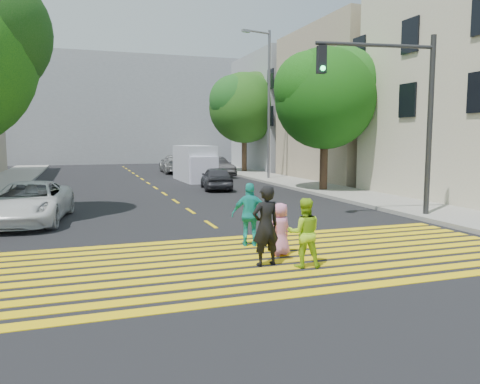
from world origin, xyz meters
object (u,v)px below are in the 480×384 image
white_van (195,164)px  white_sedan (29,202)px  dark_car_parked (214,167)px  tree_right_near (326,93)px  pedestrian_extra (250,215)px  tree_right_far (245,104)px  pedestrian_woman (304,233)px  pedestrian_man (266,226)px  traffic_signal (400,101)px  silver_car (174,164)px  pedestrian_child (280,229)px  dark_car_near (216,178)px

white_van → white_sedan: bearing=-125.2°
dark_car_parked → white_van: size_ratio=0.88×
tree_right_near → pedestrian_extra: 13.80m
tree_right_far → pedestrian_woman: bearing=-106.8°
pedestrian_man → dark_car_parked: size_ratio=0.41×
tree_right_far → dark_car_parked: 6.83m
white_sedan → white_van: size_ratio=0.99×
white_van → tree_right_far: bearing=45.7°
pedestrian_woman → traffic_signal: size_ratio=0.24×
tree_right_near → dark_car_parked: tree_right_near is taller
pedestrian_man → white_van: 20.96m
silver_car → white_van: size_ratio=1.01×
pedestrian_child → traffic_signal: 7.63m
white_sedan → traffic_signal: size_ratio=0.78×
pedestrian_child → white_van: 20.17m
tree_right_far → silver_car: 7.52m
pedestrian_extra → white_sedan: 8.09m
dark_car_near → silver_car: silver_car is taller
tree_right_near → white_van: tree_right_near is taller
tree_right_near → pedestrian_child: size_ratio=5.92×
white_sedan → traffic_signal: traffic_signal is taller
tree_right_near → tree_right_far: size_ratio=0.92×
tree_right_near → pedestrian_man: 15.41m
dark_car_near → silver_car: 13.17m
pedestrian_man → white_sedan: pedestrian_man is taller
traffic_signal → pedestrian_man: bearing=-139.6°
dark_car_parked → traffic_signal: size_ratio=0.70×
pedestrian_woman → pedestrian_extra: (-0.43, 2.26, 0.07)m
tree_right_far → silver_car: (-5.51, 1.70, -4.83)m
dark_car_parked → white_van: white_van is taller
silver_car → white_van: white_van is taller
pedestrian_man → pedestrian_woman: size_ratio=1.17×
white_sedan → dark_car_near: size_ratio=1.31×
pedestrian_woman → white_van: white_van is taller
pedestrian_man → pedestrian_child: pedestrian_man is taller
tree_right_near → tree_right_far: bearing=87.4°
pedestrian_man → silver_car: pedestrian_man is taller
tree_right_near → pedestrian_man: bearing=-123.9°
dark_car_near → dark_car_parked: dark_car_parked is taller
pedestrian_extra → white_van: size_ratio=0.33×
pedestrian_woman → white_sedan: (-6.26, 7.87, -0.08)m
tree_right_near → dark_car_parked: 12.34m
dark_car_near → white_van: bearing=-82.2°
tree_right_far → traffic_signal: tree_right_far is taller
pedestrian_extra → white_van: bearing=-80.7°
dark_car_parked → traffic_signal: bearing=-95.4°
tree_right_near → pedestrian_extra: size_ratio=4.54×
pedestrian_man → pedestrian_woman: pedestrian_man is taller
pedestrian_woman → white_sedan: size_ratio=0.31×
silver_car → traffic_signal: bearing=99.6°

